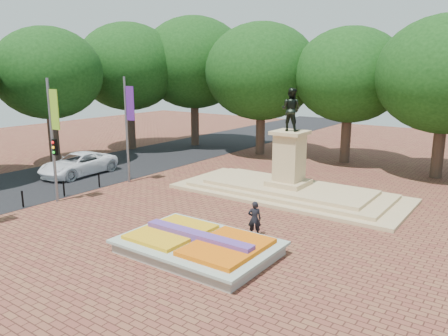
# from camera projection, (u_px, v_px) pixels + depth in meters

# --- Properties ---
(ground) EXTENTS (90.00, 90.00, 0.00)m
(ground) POSITION_uv_depth(u_px,v_px,m) (208.00, 234.00, 20.22)
(ground) COLOR brown
(ground) RESTS_ON ground
(asphalt_street) EXTENTS (9.00, 90.00, 0.02)m
(asphalt_street) POSITION_uv_depth(u_px,v_px,m) (90.00, 171.00, 32.67)
(asphalt_street) COLOR black
(asphalt_street) RESTS_ON ground
(flower_bed) EXTENTS (6.30, 4.30, 0.91)m
(flower_bed) POSITION_uv_depth(u_px,v_px,m) (199.00, 245.00, 17.96)
(flower_bed) COLOR gray
(flower_bed) RESTS_ON ground
(monument) EXTENTS (14.00, 6.00, 6.40)m
(monument) POSITION_uv_depth(u_px,v_px,m) (289.00, 180.00, 26.38)
(monument) COLOR tan
(monument) RESTS_ON ground
(tree_row_back) EXTENTS (44.80, 8.80, 10.43)m
(tree_row_back) POSITION_uv_depth(u_px,v_px,m) (383.00, 80.00, 31.73)
(tree_row_back) COLOR #3B2B20
(tree_row_back) RESTS_ON ground
(tree_row_street) EXTENTS (8.40, 25.40, 9.98)m
(tree_row_street) POSITION_uv_depth(u_px,v_px,m) (43.00, 83.00, 33.54)
(tree_row_street) COLOR #3B2B20
(tree_row_street) RESTS_ON ground
(banner_poles) EXTENTS (0.88, 11.17, 7.00)m
(banner_poles) POSITION_uv_depth(u_px,v_px,m) (48.00, 136.00, 24.02)
(banner_poles) COLOR slate
(banner_poles) RESTS_ON ground
(bollard_row) EXTENTS (0.12, 13.12, 0.98)m
(bollard_row) POSITION_uv_depth(u_px,v_px,m) (44.00, 193.00, 24.96)
(bollard_row) COLOR black
(bollard_row) RESTS_ON ground
(van) EXTENTS (2.97, 5.89, 1.60)m
(van) POSITION_uv_depth(u_px,v_px,m) (78.00, 164.00, 31.31)
(van) COLOR white
(van) RESTS_ON ground
(pedestrian) EXTENTS (0.73, 0.67, 1.68)m
(pedestrian) POSITION_uv_depth(u_px,v_px,m) (255.00, 219.00, 19.71)
(pedestrian) COLOR black
(pedestrian) RESTS_ON ground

